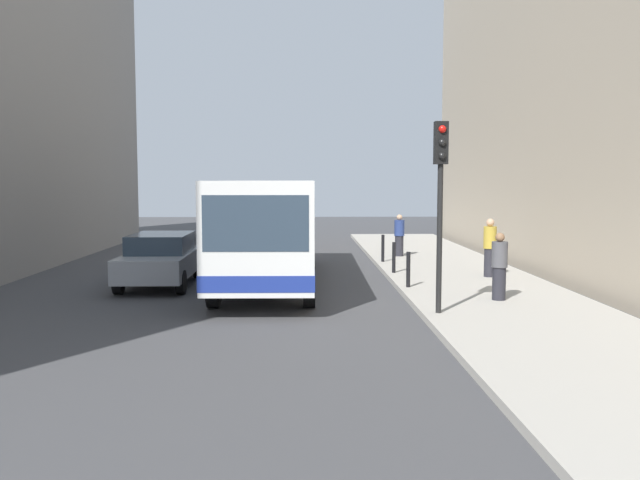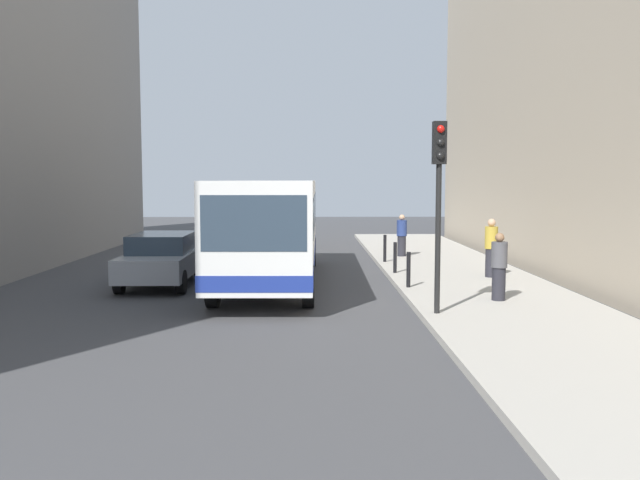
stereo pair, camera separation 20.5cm
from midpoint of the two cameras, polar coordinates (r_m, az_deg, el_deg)
The scene contains 11 objects.
ground_plane at distance 16.39m, azimuth -3.97°, elevation -5.58°, with size 80.00×80.00×0.00m, color #424244.
sidewalk at distance 17.02m, azimuth 14.58°, elevation -5.07°, with size 4.40×40.00×0.15m, color #ADA89E.
bus at distance 20.06m, azimuth -4.40°, elevation 1.33°, with size 2.67×11.05×3.00m.
car_beside_bus at distance 20.06m, azimuth -13.44°, elevation -1.49°, with size 1.88×4.41×1.48m.
traffic_light at distance 14.74m, azimuth 9.65°, elevation 4.93°, with size 0.28×0.33×4.10m.
bollard_near at distance 18.41m, azimuth 7.08°, elevation -2.46°, with size 0.11×0.11×0.95m, color black.
bollard_mid at distance 21.23m, azimuth 5.92°, elevation -1.46°, with size 0.11×0.11×0.95m, color black.
bollard_far at distance 24.05m, azimuth 5.04°, elevation -0.69°, with size 0.11×0.11×0.95m, color black.
pedestrian_near_signal at distance 16.81m, azimuth 14.44°, elevation -2.17°, with size 0.38×0.38×1.62m.
pedestrian_mid_sidewalk at distance 20.78m, azimuth 13.74°, elevation -0.63°, with size 0.38×0.38×1.73m.
pedestrian_far_sidewalk at distance 25.87m, azimuth 6.43°, elevation 0.37°, with size 0.38×0.38×1.57m.
Camera 1 is at (0.60, -16.09, 3.01)m, focal length 38.26 mm.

